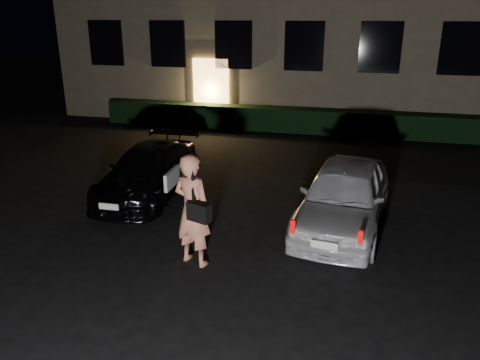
# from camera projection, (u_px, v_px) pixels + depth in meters

# --- Properties ---
(ground) EXTENTS (80.00, 80.00, 0.00)m
(ground) POSITION_uv_depth(u_px,v_px,m) (213.00, 281.00, 7.60)
(ground) COLOR black
(ground) RESTS_ON ground
(hedge) EXTENTS (15.00, 0.70, 0.85)m
(hedge) POSITION_uv_depth(u_px,v_px,m) (299.00, 120.00, 17.04)
(hedge) COLOR black
(hedge) RESTS_ON ground
(sedan) EXTENTS (1.80, 4.04, 1.14)m
(sedan) POSITION_uv_depth(u_px,v_px,m) (149.00, 171.00, 11.10)
(sedan) COLOR black
(sedan) RESTS_ON ground
(hatch) EXTENTS (2.02, 4.09, 1.34)m
(hatch) POSITION_uv_depth(u_px,v_px,m) (344.00, 196.00, 9.33)
(hatch) COLOR silver
(hatch) RESTS_ON ground
(man) EXTENTS (0.84, 0.70, 1.98)m
(man) POSITION_uv_depth(u_px,v_px,m) (193.00, 210.00, 7.84)
(man) COLOR tan
(man) RESTS_ON ground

